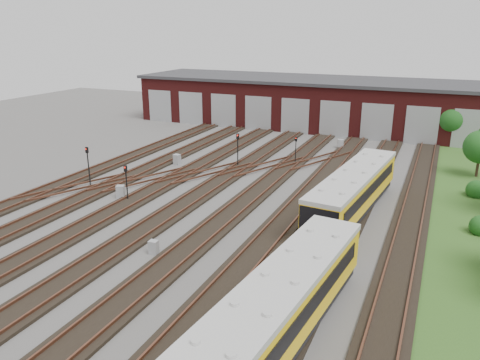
% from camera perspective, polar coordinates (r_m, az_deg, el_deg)
% --- Properties ---
extents(ground, '(120.00, 120.00, 0.00)m').
position_cam_1_polar(ground, '(29.86, -9.63, -7.68)').
color(ground, '#464341').
rests_on(ground, ground).
extents(track_network, '(30.40, 70.00, 0.33)m').
position_cam_1_polar(track_network, '(30.34, -9.30, -7.00)').
color(track_network, black).
rests_on(track_network, ground).
extents(maintenance_shed, '(51.00, 12.50, 6.35)m').
position_cam_1_polar(maintenance_shed, '(64.77, 10.06, 9.29)').
color(maintenance_shed, '#521414').
rests_on(maintenance_shed, ground).
extents(metro_train, '(3.99, 46.35, 2.93)m').
position_cam_1_polar(metro_train, '(19.98, 4.80, -15.51)').
color(metro_train, black).
rests_on(metro_train, ground).
extents(signal_mast_0, '(0.27, 0.25, 3.33)m').
position_cam_1_polar(signal_mast_0, '(41.48, -18.04, 2.20)').
color(signal_mast_0, black).
rests_on(signal_mast_0, ground).
extents(signal_mast_1, '(0.25, 0.24, 2.86)m').
position_cam_1_polar(signal_mast_1, '(36.92, -13.71, 0.22)').
color(signal_mast_1, black).
rests_on(signal_mast_1, ground).
extents(signal_mast_2, '(0.28, 0.27, 3.26)m').
position_cam_1_polar(signal_mast_2, '(44.81, -0.28, 4.22)').
color(signal_mast_2, black).
rests_on(signal_mast_2, ground).
extents(signal_mast_3, '(0.22, 0.21, 2.67)m').
position_cam_1_polar(signal_mast_3, '(46.40, 6.82, 4.10)').
color(signal_mast_3, black).
rests_on(signal_mast_3, ground).
extents(relay_cabinet_0, '(0.76, 0.70, 1.02)m').
position_cam_1_polar(relay_cabinet_0, '(38.08, -14.34, -1.39)').
color(relay_cabinet_0, '#959799').
rests_on(relay_cabinet_0, ground).
extents(relay_cabinet_1, '(0.70, 0.61, 1.04)m').
position_cam_1_polar(relay_cabinet_1, '(46.25, -7.68, 2.49)').
color(relay_cabinet_1, '#959799').
rests_on(relay_cabinet_1, ground).
extents(relay_cabinet_2, '(0.54, 0.45, 0.87)m').
position_cam_1_polar(relay_cabinet_2, '(28.49, -10.48, -8.08)').
color(relay_cabinet_2, '#959799').
rests_on(relay_cabinet_2, ground).
extents(relay_cabinet_3, '(0.73, 0.67, 1.00)m').
position_cam_1_polar(relay_cabinet_3, '(53.37, 12.15, 4.33)').
color(relay_cabinet_3, '#959799').
rests_on(relay_cabinet_3, ground).
extents(relay_cabinet_4, '(0.70, 0.66, 0.94)m').
position_cam_1_polar(relay_cabinet_4, '(35.56, 11.80, -2.68)').
color(relay_cabinet_4, '#959799').
rests_on(relay_cabinet_4, ground).
extents(tree_0, '(3.21, 3.21, 5.32)m').
position_cam_1_polar(tree_0, '(58.02, 24.43, 7.16)').
color(tree_0, '#302016').
rests_on(tree_0, ground).
extents(bush_1, '(1.60, 1.60, 1.60)m').
position_cam_1_polar(bush_1, '(41.53, 26.90, -0.79)').
color(bush_1, '#174915').
rests_on(bush_1, ground).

